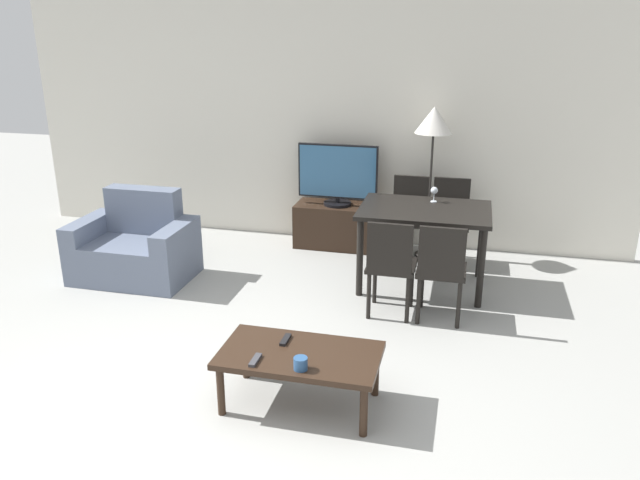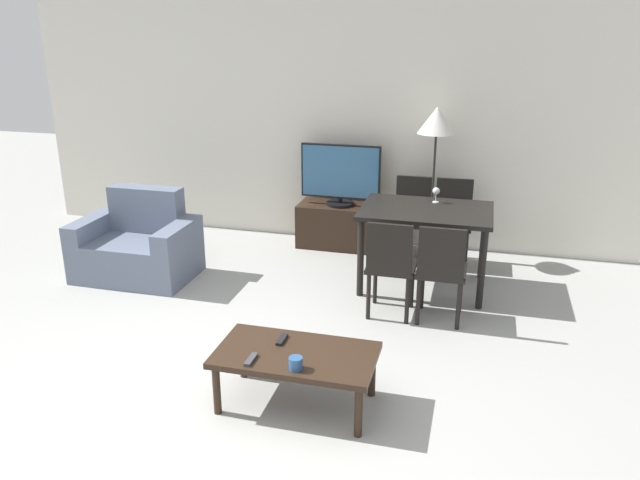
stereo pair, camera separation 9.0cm
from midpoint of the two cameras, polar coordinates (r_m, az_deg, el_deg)
The scene contains 16 objects.
ground_plane at distance 4.09m, azimuth -14.52°, elevation -16.91°, with size 18.00×18.00×0.00m, color #9E9E99.
wall_back at distance 6.97m, azimuth -0.57°, elevation 10.96°, with size 6.82×0.06×2.70m.
armchair at distance 6.32m, azimuth -16.89°, elevation -0.73°, with size 1.10×0.73×0.84m.
tv_stand at distance 6.89m, azimuth 1.21°, elevation 1.34°, with size 0.91×0.43×0.48m.
tv at distance 6.73m, azimuth 1.24°, elevation 5.96°, with size 0.87×0.30×0.66m.
coffee_table at distance 4.06m, azimuth -2.50°, elevation -10.79°, with size 1.03×0.56×0.38m.
dining_table at distance 5.78m, azimuth 9.08°, elevation 1.93°, with size 1.18×0.83×0.76m.
dining_chair_near at distance 5.19m, azimuth 5.99°, elevation -2.08°, with size 0.40×0.40×0.86m.
dining_chair_far at distance 6.51m, azimuth 11.39°, elevation 2.15°, with size 0.40×0.40×0.86m.
dining_chair_near_right at distance 5.15m, azimuth 10.54°, elevation -2.46°, with size 0.40×0.40×0.86m.
dining_chair_far_left at distance 6.54m, azimuth 7.77°, elevation 2.43°, with size 0.40×0.40×0.86m.
floor_lamp at distance 6.41m, azimuth 9.96°, elevation 10.22°, with size 0.38×0.38×1.58m.
remote_primary at distance 4.17m, azimuth -3.81°, elevation -9.09°, with size 0.04×0.15×0.02m.
remote_secondary at distance 3.96m, azimuth -6.60°, elevation -10.86°, with size 0.04×0.15×0.02m.
cup_white_near at distance 3.84m, azimuth -2.48°, elevation -11.22°, with size 0.09×0.09×0.08m.
wine_glass_left at distance 5.94m, azimuth 9.98°, elevation 4.40°, with size 0.07×0.07×0.15m.
Camera 1 is at (1.66, -2.86, 2.38)m, focal length 35.00 mm.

